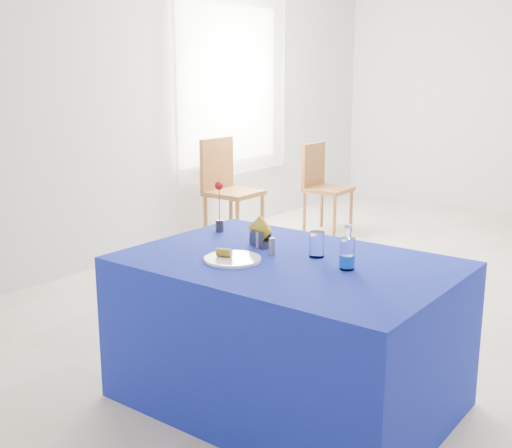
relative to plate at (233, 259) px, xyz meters
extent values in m
plane|color=beige|center=(0.06, 2.12, -0.77)|extent=(7.00, 7.00, 0.00)
plane|color=silver|center=(-2.44, 2.12, 0.63)|extent=(0.00, 7.00, 7.00)
cube|color=white|center=(-2.41, 2.92, 0.78)|extent=(0.04, 1.50, 1.60)
cube|color=white|center=(-2.34, 2.92, 0.78)|extent=(0.04, 1.75, 1.85)
cylinder|color=white|center=(0.00, 0.00, 0.00)|extent=(0.28, 0.28, 0.01)
cylinder|color=white|center=(0.29, 0.31, 0.06)|extent=(0.08, 0.08, 0.13)
cylinder|color=gray|center=(-0.05, 0.28, 0.04)|extent=(0.03, 0.03, 0.08)
cylinder|color=slate|center=(0.09, 0.21, 0.04)|extent=(0.03, 0.03, 0.08)
cube|color=navy|center=(0.21, 0.18, -0.39)|extent=(1.60, 1.10, 0.76)
cylinder|color=silver|center=(0.52, 0.22, 0.07)|extent=(0.07, 0.07, 0.15)
cylinder|color=blue|center=(0.52, 0.22, 0.03)|extent=(0.07, 0.07, 0.06)
cylinder|color=white|center=(0.52, 0.22, 0.17)|extent=(0.03, 0.03, 0.05)
cylinder|color=silver|center=(0.52, 0.22, 0.20)|extent=(0.03, 0.03, 0.01)
cube|color=#3B3A3F|center=(-0.05, 0.30, 0.01)|extent=(0.15, 0.10, 0.03)
cube|color=#37373C|center=(-0.06, 0.28, 0.04)|extent=(0.12, 0.05, 0.09)
cube|color=#323337|center=(-0.04, 0.32, 0.04)|extent=(0.12, 0.05, 0.09)
cube|color=gold|center=(-0.05, 0.30, 0.08)|extent=(0.15, 0.02, 0.15)
cylinder|color=#27272C|center=(-0.43, 0.41, 0.03)|extent=(0.05, 0.05, 0.07)
cylinder|color=#1F6E1B|center=(-0.43, 0.41, 0.14)|extent=(0.01, 0.01, 0.22)
sphere|color=red|center=(-0.43, 0.41, 0.26)|extent=(0.05, 0.05, 0.05)
cylinder|color=#955F2B|center=(-1.78, 2.26, -0.52)|extent=(0.04, 0.04, 0.50)
cylinder|color=#955F2B|center=(-1.79, 2.66, -0.52)|extent=(0.04, 0.04, 0.50)
cylinder|color=#955F2B|center=(-2.18, 2.25, -0.52)|extent=(0.04, 0.04, 0.50)
cylinder|color=#955F2B|center=(-2.19, 2.65, -0.52)|extent=(0.04, 0.04, 0.50)
cube|color=#955F2B|center=(-1.99, 2.45, -0.25)|extent=(0.47, 0.47, 0.04)
cube|color=#955F2B|center=(-2.20, 2.45, 0.02)|extent=(0.05, 0.47, 0.51)
cylinder|color=#955F2B|center=(-1.31, 3.26, -0.54)|extent=(0.04, 0.04, 0.45)
cylinder|color=#955F2B|center=(-1.32, 3.62, -0.54)|extent=(0.04, 0.04, 0.45)
cylinder|color=#955F2B|center=(-1.67, 3.25, -0.54)|extent=(0.04, 0.04, 0.45)
cylinder|color=#955F2B|center=(-1.68, 3.61, -0.54)|extent=(0.04, 0.04, 0.45)
cube|color=#955F2B|center=(-1.49, 3.43, -0.30)|extent=(0.43, 0.43, 0.04)
cube|color=#955F2B|center=(-1.69, 3.43, -0.05)|extent=(0.05, 0.42, 0.46)
cylinder|color=gold|center=(-0.04, -0.01, 0.03)|extent=(0.08, 0.06, 0.04)
cylinder|color=beige|center=(-0.01, 0.00, 0.03)|extent=(0.01, 0.03, 0.03)
camera|label=1|loc=(1.92, -2.34, 0.89)|focal=45.00mm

